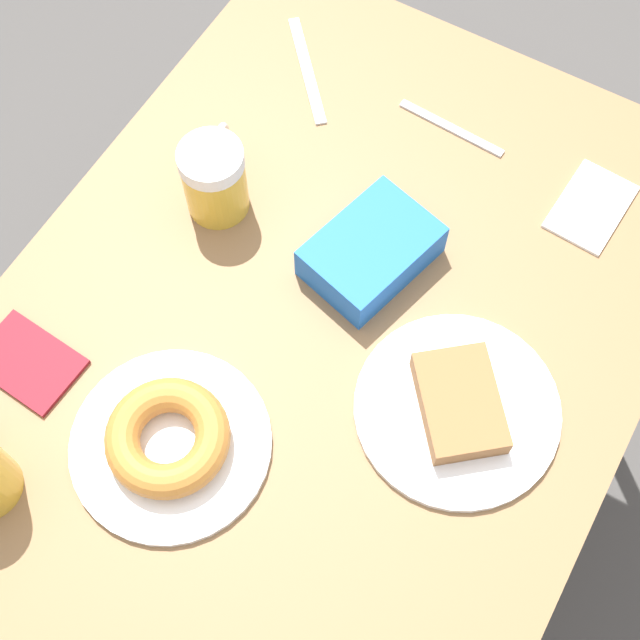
# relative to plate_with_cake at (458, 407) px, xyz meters

# --- Properties ---
(ground_plane) EXTENTS (8.00, 8.00, 0.00)m
(ground_plane) POSITION_rel_plate_with_cake_xyz_m (0.20, -0.01, -0.79)
(ground_plane) COLOR #474442
(table) EXTENTS (0.79, 1.07, 0.77)m
(table) POSITION_rel_plate_with_cake_xyz_m (0.20, -0.01, -0.08)
(table) COLOR olive
(table) RESTS_ON ground_plane
(plate_with_cake) EXTENTS (0.25, 0.25, 0.04)m
(plate_with_cake) POSITION_rel_plate_with_cake_xyz_m (0.00, 0.00, 0.00)
(plate_with_cake) COLOR white
(plate_with_cake) RESTS_ON table
(plate_with_donut) EXTENTS (0.24, 0.24, 0.05)m
(plate_with_donut) POSITION_rel_plate_with_cake_xyz_m (0.27, 0.21, 0.01)
(plate_with_donut) COLOR white
(plate_with_donut) RESTS_ON table
(beer_mug_center) EXTENTS (0.08, 0.12, 0.11)m
(beer_mug_center) POSITION_rel_plate_with_cake_xyz_m (0.41, -0.11, 0.04)
(beer_mug_center) COLOR gold
(beer_mug_center) RESTS_ON table
(napkin_folded) EXTENTS (0.09, 0.13, 0.00)m
(napkin_folded) POSITION_rel_plate_with_cake_xyz_m (-0.03, -0.35, -0.01)
(napkin_folded) COLOR white
(napkin_folded) RESTS_ON table
(fork) EXTENTS (0.16, 0.02, 0.00)m
(fork) POSITION_rel_plate_with_cake_xyz_m (0.19, -0.37, -0.01)
(fork) COLOR silver
(fork) RESTS_ON table
(knife) EXTENTS (0.15, 0.16, 0.00)m
(knife) POSITION_rel_plate_with_cake_xyz_m (0.42, -0.36, -0.01)
(knife) COLOR silver
(knife) RESTS_ON table
(passport_near_edge) EXTENTS (0.13, 0.10, 0.01)m
(passport_near_edge) POSITION_rel_plate_with_cake_xyz_m (0.49, 0.21, -0.01)
(passport_near_edge) COLOR maroon
(passport_near_edge) RESTS_ON table
(blue_pouch) EXTENTS (0.15, 0.19, 0.06)m
(blue_pouch) POSITION_rel_plate_with_cake_xyz_m (0.19, -0.13, 0.01)
(blue_pouch) COLOR blue
(blue_pouch) RESTS_ON table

